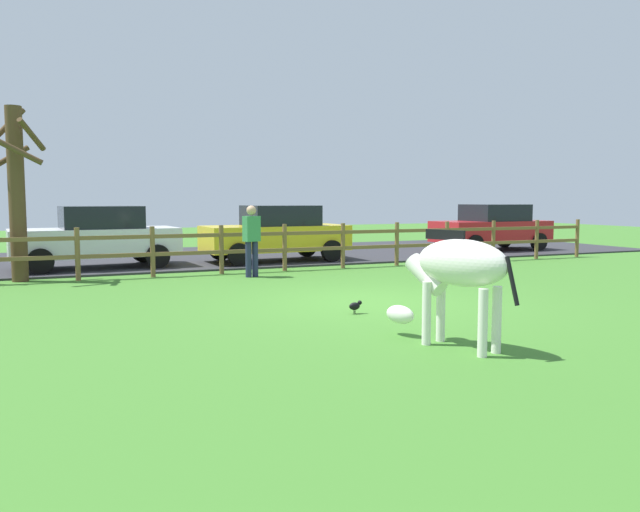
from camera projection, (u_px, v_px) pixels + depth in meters
ground_plane at (370, 302)px, 10.79m from camera, size 60.00×60.00×0.00m
parking_asphalt at (231, 256)px, 19.31m from camera, size 28.00×7.40×0.05m
paddock_fence at (254, 245)px, 15.08m from camera, size 20.95×0.11×1.17m
bare_tree at (16, 188)px, 13.29m from camera, size 1.26×1.26×3.80m
zebra at (456, 271)px, 7.37m from camera, size 0.89×1.87×1.41m
crow_on_grass at (355, 306)px, 9.64m from camera, size 0.21×0.10×0.20m
parked_car_white at (97, 236)px, 15.66m from camera, size 4.14×2.17×1.56m
parked_car_yellow at (276, 233)px, 17.39m from camera, size 4.07×2.02×1.56m
parked_car_red at (492, 227)px, 21.10m from camera, size 4.05×1.98×1.56m
visitor_near_fence at (252, 238)px, 14.16m from camera, size 0.41×0.31×1.64m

